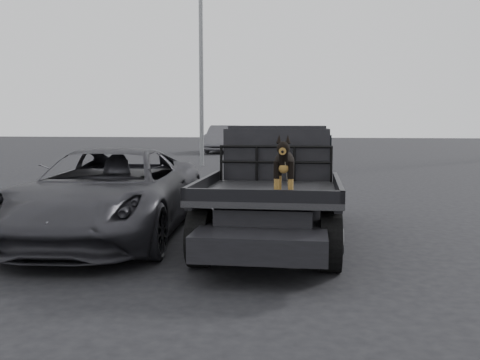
% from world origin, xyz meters
% --- Properties ---
extents(ground, '(120.00, 120.00, 0.00)m').
position_xyz_m(ground, '(0.00, 0.00, 0.00)').
color(ground, black).
rests_on(ground, ground).
extents(flatbed_ute, '(2.00, 5.40, 0.92)m').
position_xyz_m(flatbed_ute, '(-0.41, 1.82, 0.46)').
color(flatbed_ute, black).
rests_on(flatbed_ute, ground).
extents(ute_cab, '(1.72, 1.30, 0.88)m').
position_xyz_m(ute_cab, '(-0.41, 2.77, 1.36)').
color(ute_cab, black).
rests_on(ute_cab, flatbed_ute).
extents(headache_rack, '(1.80, 0.08, 0.55)m').
position_xyz_m(headache_rack, '(-0.41, 2.02, 1.20)').
color(headache_rack, black).
rests_on(headache_rack, flatbed_ute).
extents(dog, '(0.32, 0.60, 0.74)m').
position_xyz_m(dog, '(-0.18, 0.40, 1.29)').
color(dog, black).
rests_on(dog, flatbed_ute).
extents(parked_suv, '(2.75, 5.32, 1.43)m').
position_xyz_m(parked_suv, '(-3.09, 1.72, 0.72)').
color(parked_suv, '#2E2E33').
rests_on(parked_suv, ground).
extents(distant_car_a, '(1.93, 5.15, 1.68)m').
position_xyz_m(distant_car_a, '(-5.34, 26.45, 0.84)').
color(distant_car_a, '#525157').
rests_on(distant_car_a, ground).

